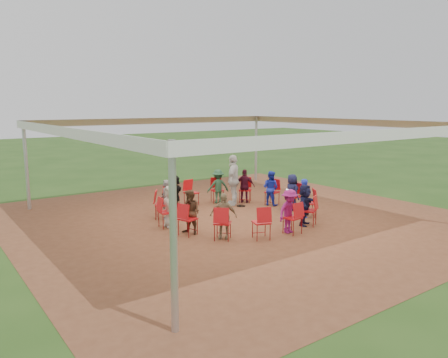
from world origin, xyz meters
TOP-DOWN VIEW (x-y plane):
  - ground at (0.00, 0.00)m, footprint 80.00×80.00m
  - dirt_patch at (0.00, 0.00)m, footprint 13.00×13.00m
  - tent at (0.00, 0.00)m, footprint 10.33×10.33m
  - chair_0 at (2.28, -0.30)m, footprint 0.49×0.47m
  - chair_1 at (2.18, 0.72)m, footprint 0.55×0.54m
  - chair_2 at (1.65, 1.60)m, footprint 0.61×0.61m
  - chair_3 at (0.80, 2.15)m, footprint 0.55×0.56m
  - chair_4 at (-0.22, 2.29)m, footprint 0.46×0.48m
  - chair_5 at (-1.19, 1.96)m, footprint 0.59×0.59m
  - chair_6 at (-1.92, 1.25)m, footprint 0.60×0.59m
  - chair_7 at (-2.28, 0.30)m, footprint 0.49×0.47m
  - chair_8 at (-2.18, -0.72)m, footprint 0.55×0.54m
  - chair_9 at (-1.65, -1.60)m, footprint 0.61×0.61m
  - chair_10 at (-0.80, -2.15)m, footprint 0.55×0.56m
  - chair_11 at (0.22, -2.29)m, footprint 0.46×0.48m
  - chair_12 at (1.19, -1.96)m, footprint 0.59×0.59m
  - chair_13 at (1.92, -1.25)m, footprint 0.60×0.59m
  - person_seated_0 at (2.16, -0.28)m, footprint 0.41×0.63m
  - person_seated_1 at (2.07, 0.68)m, footprint 0.51×0.67m
  - person_seated_2 at (1.56, 1.51)m, footprint 0.76×0.77m
  - person_seated_3 at (0.75, 2.04)m, footprint 0.87×0.64m
  - person_seated_4 at (-1.13, 1.86)m, footprint 1.19×0.95m
  - person_seated_5 at (-1.82, 1.19)m, footprint 0.49×0.53m
  - person_seated_6 at (-2.16, 0.28)m, footprint 0.41×0.63m
  - person_seated_7 at (-2.07, -0.68)m, footprint 0.51×0.67m
  - person_seated_8 at (-1.56, -1.51)m, footprint 0.76×0.77m
  - person_seated_9 at (0.21, -2.17)m, footprint 0.82×0.46m
  - person_seated_10 at (1.13, -1.86)m, footprint 1.19×0.95m
  - person_seated_11 at (1.82, -1.19)m, footprint 0.49×0.53m
  - standing_person at (1.02, 1.48)m, footprint 1.14×1.08m
  - cable_coil at (1.10, 1.13)m, footprint 0.32×0.32m
  - laptop at (2.00, -0.26)m, footprint 0.29×0.35m

SIDE VIEW (x-z plane):
  - ground at x=0.00m, z-range 0.00..0.00m
  - dirt_patch at x=0.00m, z-range 0.01..0.01m
  - cable_coil at x=1.10m, z-range 0.01..0.03m
  - chair_0 at x=2.28m, z-range 0.00..0.90m
  - chair_1 at x=2.18m, z-range 0.00..0.90m
  - chair_2 at x=1.65m, z-range 0.00..0.90m
  - chair_3 at x=0.80m, z-range 0.00..0.90m
  - chair_4 at x=-0.22m, z-range 0.00..0.90m
  - chair_5 at x=-1.19m, z-range 0.00..0.90m
  - chair_6 at x=-1.92m, z-range 0.00..0.90m
  - chair_7 at x=-2.28m, z-range 0.00..0.90m
  - chair_8 at x=-2.18m, z-range 0.00..0.90m
  - chair_9 at x=-1.65m, z-range 0.00..0.90m
  - chair_10 at x=-0.80m, z-range 0.00..0.90m
  - chair_11 at x=0.22m, z-range 0.00..0.90m
  - chair_12 at x=1.19m, z-range 0.00..0.90m
  - chair_13 at x=1.92m, z-range 0.00..0.90m
  - laptop at x=2.00m, z-range 0.47..0.69m
  - person_seated_0 at x=2.16m, z-range 0.01..1.23m
  - person_seated_1 at x=2.07m, z-range 0.01..1.23m
  - person_seated_2 at x=1.56m, z-range 0.01..1.23m
  - person_seated_3 at x=0.75m, z-range 0.01..1.23m
  - person_seated_4 at x=-1.13m, z-range 0.01..1.23m
  - person_seated_5 at x=-1.82m, z-range 0.01..1.23m
  - person_seated_6 at x=-2.16m, z-range 0.01..1.23m
  - person_seated_7 at x=-2.07m, z-range 0.01..1.23m
  - person_seated_8 at x=-1.56m, z-range 0.01..1.23m
  - person_seated_9 at x=0.21m, z-range 0.01..1.23m
  - person_seated_10 at x=1.13m, z-range 0.01..1.23m
  - person_seated_11 at x=1.82m, z-range 0.01..1.23m
  - standing_person at x=1.02m, z-range 0.01..1.79m
  - tent at x=0.00m, z-range 0.87..3.87m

